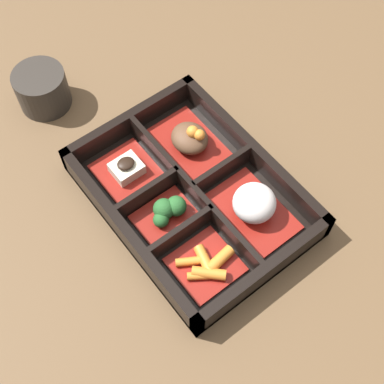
# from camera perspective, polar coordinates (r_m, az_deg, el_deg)

# --- Properties ---
(ground_plane) EXTENTS (3.00, 3.00, 0.00)m
(ground_plane) POSITION_cam_1_polar(r_m,az_deg,el_deg) (0.78, 0.00, -0.91)
(ground_plane) COLOR brown
(bento_base) EXTENTS (0.33, 0.24, 0.01)m
(bento_base) POSITION_cam_1_polar(r_m,az_deg,el_deg) (0.78, 0.00, -0.73)
(bento_base) COLOR black
(bento_base) RESTS_ON ground_plane
(bento_rim) EXTENTS (0.33, 0.24, 0.05)m
(bento_rim) POSITION_cam_1_polar(r_m,az_deg,el_deg) (0.76, -0.10, -0.14)
(bento_rim) COLOR black
(bento_rim) RESTS_ON ground_plane
(bowl_stew) EXTENTS (0.13, 0.08, 0.05)m
(bowl_stew) POSITION_cam_1_polar(r_m,az_deg,el_deg) (0.81, -0.22, 5.55)
(bowl_stew) COLOR maroon
(bowl_stew) RESTS_ON bento_base
(bowl_rice) EXTENTS (0.13, 0.08, 0.05)m
(bowl_rice) POSITION_cam_1_polar(r_m,az_deg,el_deg) (0.75, 6.62, -1.40)
(bowl_rice) COLOR maroon
(bowl_rice) RESTS_ON bento_base
(bowl_tofu) EXTENTS (0.09, 0.08, 0.03)m
(bowl_tofu) POSITION_cam_1_polar(r_m,az_deg,el_deg) (0.79, -6.94, 2.30)
(bowl_tofu) COLOR maroon
(bowl_tofu) RESTS_ON bento_base
(bowl_greens) EXTENTS (0.06, 0.08, 0.04)m
(bowl_greens) POSITION_cam_1_polar(r_m,az_deg,el_deg) (0.75, -2.68, -2.09)
(bowl_greens) COLOR maroon
(bowl_greens) RESTS_ON bento_base
(bowl_carrots) EXTENTS (0.08, 0.08, 0.02)m
(bowl_carrots) POSITION_cam_1_polar(r_m,az_deg,el_deg) (0.72, 1.54, -7.80)
(bowl_carrots) COLOR maroon
(bowl_carrots) RESTS_ON bento_base
(tea_cup) EXTENTS (0.08, 0.08, 0.06)m
(tea_cup) POSITION_cam_1_polar(r_m,az_deg,el_deg) (0.90, -15.72, 10.59)
(tea_cup) COLOR #2D2823
(tea_cup) RESTS_ON ground_plane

